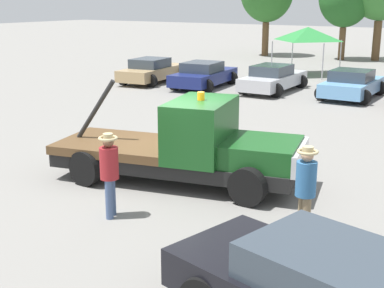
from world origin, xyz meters
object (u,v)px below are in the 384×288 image
at_px(parked_car_navy, 204,75).
at_px(parked_car_skyblue, 352,84).
at_px(person_at_hood, 109,168).
at_px(canopy_tent_green, 308,34).
at_px(tow_truck, 189,148).
at_px(person_near_truck, 306,185).
at_px(parked_car_tan, 152,71).
at_px(parked_car_silver, 273,78).

distance_m(parked_car_navy, parked_car_skyblue, 7.54).
xyz_separation_m(person_at_hood, canopy_tent_green, (-4.66, 23.31, 1.38)).
height_order(person_at_hood, parked_car_skyblue, person_at_hood).
relative_size(tow_truck, parked_car_navy, 1.35).
distance_m(tow_truck, person_near_truck, 3.88).
relative_size(person_near_truck, canopy_tent_green, 0.57).
relative_size(parked_car_tan, parked_car_skyblue, 1.15).
bearing_deg(parked_car_tan, canopy_tent_green, -45.31).
bearing_deg(person_at_hood, tow_truck, 59.92).
height_order(person_near_truck, parked_car_tan, person_near_truck).
xyz_separation_m(parked_car_tan, canopy_tent_green, (6.06, 7.57, 1.81)).
relative_size(parked_car_skyblue, canopy_tent_green, 1.33).
distance_m(parked_car_tan, canopy_tent_green, 9.86).
bearing_deg(person_near_truck, parked_car_navy, -96.11).
relative_size(person_at_hood, parked_car_tan, 0.37).
xyz_separation_m(parked_car_skyblue, canopy_tent_green, (-4.74, 6.52, 1.81)).
bearing_deg(parked_car_tan, parked_car_navy, -95.79).
bearing_deg(canopy_tent_green, tow_truck, -76.67).
bearing_deg(person_at_hood, canopy_tent_green, 75.80).
bearing_deg(parked_car_tan, tow_truck, -146.58).
bearing_deg(person_near_truck, person_at_hood, -25.62).
distance_m(parked_car_silver, canopy_tent_green, 7.03).
distance_m(person_at_hood, parked_car_tan, 19.05).
bearing_deg(parked_car_skyblue, parked_car_navy, 96.97).
bearing_deg(person_near_truck, parked_car_tan, -88.64).
distance_m(tow_truck, parked_car_silver, 14.42).
xyz_separation_m(tow_truck, canopy_tent_green, (-4.88, 20.59, 1.54)).
bearing_deg(person_at_hood, parked_car_skyblue, 64.22).
xyz_separation_m(person_near_truck, parked_car_silver, (-7.61, 15.33, -0.43)).
height_order(parked_car_tan, parked_car_navy, same).
height_order(person_at_hood, canopy_tent_green, canopy_tent_green).
bearing_deg(tow_truck, parked_car_tan, 116.79).
xyz_separation_m(parked_car_tan, parked_car_skyblue, (10.80, 1.05, -0.00)).
distance_m(parked_car_navy, canopy_tent_green, 8.20).
height_order(parked_car_navy, parked_car_silver, same).
xyz_separation_m(tow_truck, person_near_truck, (3.59, -1.48, 0.16)).
relative_size(person_near_truck, parked_car_silver, 0.37).
distance_m(parked_car_navy, parked_car_silver, 3.67).
bearing_deg(tow_truck, parked_car_silver, 92.94).
xyz_separation_m(parked_car_tan, parked_car_navy, (3.33, 0.05, 0.00)).
xyz_separation_m(parked_car_silver, canopy_tent_green, (-0.86, 6.74, 1.81)).
relative_size(tow_truck, parked_car_tan, 1.32).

